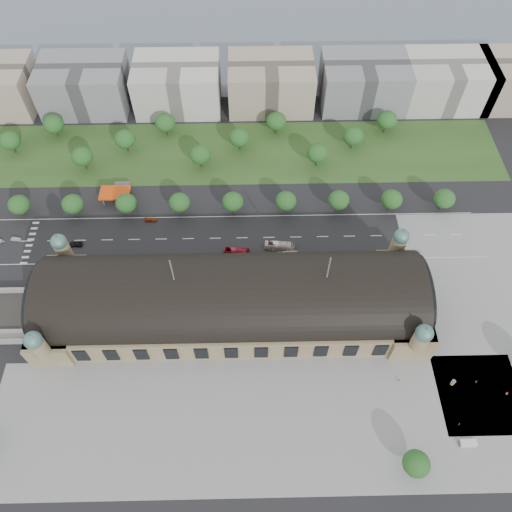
{
  "coord_description": "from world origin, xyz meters",
  "views": [
    {
      "loc": [
        7.56,
        -97.37,
        176.42
      ],
      "look_at": [
        9.81,
        18.01,
        14.0
      ],
      "focal_mm": 35.0,
      "sensor_mm": 36.0,
      "label": 1
    }
  ],
  "objects_px": {
    "traffic_car_6": "(415,253)",
    "bus_east": "(287,255)",
    "bus_mid": "(279,246)",
    "traffic_car_4": "(257,255)",
    "bus_west": "(236,251)",
    "pedestrian_2": "(476,381)",
    "pedestrian_0": "(399,380)",
    "petrol_station": "(119,190)",
    "advertising_column": "(453,383)",
    "pedestrian_5": "(507,393)",
    "parked_car_6": "(153,270)",
    "traffic_car_1": "(16,239)",
    "van_south": "(467,443)",
    "traffic_car_3": "(151,220)",
    "parked_car_1": "(67,271)",
    "parked_car_5": "(158,270)",
    "parked_car_2": "(91,263)",
    "parked_car_3": "(145,264)",
    "pedestrian_1": "(459,424)",
    "parked_car_4": "(137,270)",
    "traffic_car_2": "(76,244)",
    "parked_car_0": "(46,264)"
  },
  "relations": [
    {
      "from": "parked_car_2",
      "to": "traffic_car_2",
      "type": "bearing_deg",
      "value": -174.41
    },
    {
      "from": "parked_car_2",
      "to": "parked_car_6",
      "type": "xyz_separation_m",
      "value": [
        27.17,
        -4.0,
        0.02
      ]
    },
    {
      "from": "parked_car_0",
      "to": "parked_car_6",
      "type": "relative_size",
      "value": 0.78
    },
    {
      "from": "traffic_car_1",
      "to": "van_south",
      "type": "bearing_deg",
      "value": -111.5
    },
    {
      "from": "advertising_column",
      "to": "pedestrian_5",
      "type": "xyz_separation_m",
      "value": [
        18.9,
        -4.1,
        -0.64
      ]
    },
    {
      "from": "parked_car_1",
      "to": "advertising_column",
      "type": "bearing_deg",
      "value": 44.63
    },
    {
      "from": "pedestrian_2",
      "to": "bus_east",
      "type": "bearing_deg",
      "value": 8.66
    },
    {
      "from": "parked_car_2",
      "to": "pedestrian_0",
      "type": "bearing_deg",
      "value": 32.66
    },
    {
      "from": "traffic_car_4",
      "to": "parked_car_4",
      "type": "relative_size",
      "value": 0.91
    },
    {
      "from": "parked_car_6",
      "to": "bus_mid",
      "type": "distance_m",
      "value": 55.13
    },
    {
      "from": "pedestrian_5",
      "to": "bus_mid",
      "type": "bearing_deg",
      "value": -150.88
    },
    {
      "from": "parked_car_5",
      "to": "pedestrian_1",
      "type": "xyz_separation_m",
      "value": [
        111.06,
        -67.05,
        0.27
      ]
    },
    {
      "from": "traffic_car_3",
      "to": "parked_car_3",
      "type": "distance_m",
      "value": 24.54
    },
    {
      "from": "traffic_car_2",
      "to": "traffic_car_6",
      "type": "height_order",
      "value": "traffic_car_2"
    },
    {
      "from": "traffic_car_3",
      "to": "pedestrian_1",
      "type": "relative_size",
      "value": 2.89
    },
    {
      "from": "parked_car_4",
      "to": "bus_west",
      "type": "distance_m",
      "value": 43.01
    },
    {
      "from": "parked_car_5",
      "to": "pedestrian_0",
      "type": "bearing_deg",
      "value": 38.43
    },
    {
      "from": "parked_car_6",
      "to": "bus_east",
      "type": "distance_m",
      "value": 57.21
    },
    {
      "from": "traffic_car_4",
      "to": "parked_car_4",
      "type": "height_order",
      "value": "parked_car_4"
    },
    {
      "from": "parked_car_0",
      "to": "parked_car_2",
      "type": "height_order",
      "value": "parked_car_2"
    },
    {
      "from": "pedestrian_5",
      "to": "parked_car_6",
      "type": "bearing_deg",
      "value": -133.45
    },
    {
      "from": "parked_car_3",
      "to": "pedestrian_0",
      "type": "distance_m",
      "value": 112.59
    },
    {
      "from": "bus_east",
      "to": "pedestrian_1",
      "type": "xyz_separation_m",
      "value": [
        56.11,
        -73.05,
        -0.61
      ]
    },
    {
      "from": "bus_west",
      "to": "pedestrian_2",
      "type": "height_order",
      "value": "bus_west"
    },
    {
      "from": "parked_car_6",
      "to": "bus_west",
      "type": "bearing_deg",
      "value": 68.55
    },
    {
      "from": "parked_car_1",
      "to": "traffic_car_2",
      "type": "bearing_deg",
      "value": 150.49
    },
    {
      "from": "parked_car_2",
      "to": "parked_car_4",
      "type": "distance_m",
      "value": 20.62
    },
    {
      "from": "parked_car_2",
      "to": "parked_car_3",
      "type": "height_order",
      "value": "parked_car_2"
    },
    {
      "from": "van_south",
      "to": "traffic_car_2",
      "type": "bearing_deg",
      "value": 149.1
    },
    {
      "from": "traffic_car_6",
      "to": "advertising_column",
      "type": "xyz_separation_m",
      "value": [
        1.45,
        -58.71,
        0.82
      ]
    },
    {
      "from": "parked_car_4",
      "to": "parked_car_3",
      "type": "bearing_deg",
      "value": 100.2
    },
    {
      "from": "parked_car_2",
      "to": "parked_car_5",
      "type": "distance_m",
      "value": 29.39
    },
    {
      "from": "bus_mid",
      "to": "advertising_column",
      "type": "bearing_deg",
      "value": -130.79
    },
    {
      "from": "advertising_column",
      "to": "parked_car_4",
      "type": "bearing_deg",
      "value": 156.72
    },
    {
      "from": "traffic_car_6",
      "to": "bus_east",
      "type": "height_order",
      "value": "bus_east"
    },
    {
      "from": "petrol_station",
      "to": "parked_car_3",
      "type": "bearing_deg",
      "value": -68.24
    },
    {
      "from": "parked_car_1",
      "to": "pedestrian_5",
      "type": "height_order",
      "value": "pedestrian_5"
    },
    {
      "from": "pedestrian_0",
      "to": "petrol_station",
      "type": "bearing_deg",
      "value": 156.14
    },
    {
      "from": "bus_mid",
      "to": "traffic_car_4",
      "type": "bearing_deg",
      "value": 118.82
    },
    {
      "from": "traffic_car_2",
      "to": "bus_mid",
      "type": "height_order",
      "value": "bus_mid"
    },
    {
      "from": "bus_west",
      "to": "pedestrian_0",
      "type": "bearing_deg",
      "value": -129.46
    },
    {
      "from": "traffic_car_1",
      "to": "van_south",
      "type": "distance_m",
      "value": 198.99
    },
    {
      "from": "traffic_car_1",
      "to": "pedestrian_2",
      "type": "distance_m",
      "value": 198.62
    },
    {
      "from": "parked_car_6",
      "to": "traffic_car_3",
      "type": "bearing_deg",
      "value": 153.12
    },
    {
      "from": "parked_car_4",
      "to": "pedestrian_0",
      "type": "relative_size",
      "value": 2.89
    },
    {
      "from": "parked_car_1",
      "to": "bus_mid",
      "type": "bearing_deg",
      "value": 70.66
    },
    {
      "from": "bus_west",
      "to": "bus_mid",
      "type": "distance_m",
      "value": 18.96
    },
    {
      "from": "parked_car_1",
      "to": "parked_car_5",
      "type": "height_order",
      "value": "parked_car_1"
    },
    {
      "from": "traffic_car_1",
      "to": "traffic_car_6",
      "type": "xyz_separation_m",
      "value": [
        175.71,
        -11.19,
        -0.02
      ]
    },
    {
      "from": "traffic_car_1",
      "to": "pedestrian_1",
      "type": "xyz_separation_m",
      "value": [
        175.79,
        -84.76,
        0.22
      ]
    }
  ]
}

